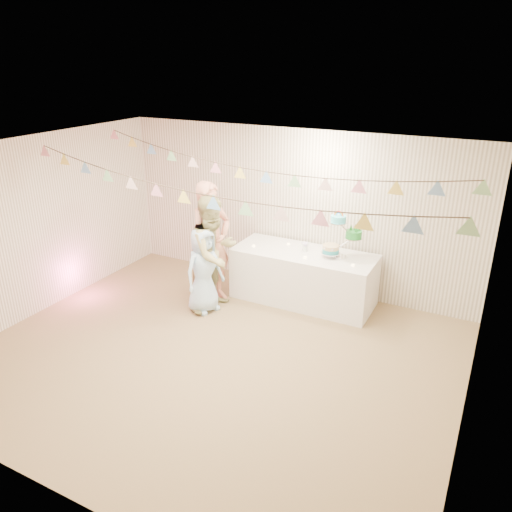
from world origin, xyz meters
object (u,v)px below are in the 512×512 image
at_px(person_adult_b, 214,253).
at_px(person_child, 204,270).
at_px(table, 303,277).
at_px(person_adult_a, 211,243).
at_px(cake_stand, 341,241).

distance_m(person_adult_b, person_child, 0.29).
xyz_separation_m(table, person_adult_b, (-1.12, -0.82, 0.48)).
bearing_deg(table, person_adult_a, -153.49).
distance_m(table, cake_stand, 0.87).
xyz_separation_m(person_adult_a, person_child, (0.07, -0.34, -0.30)).
distance_m(cake_stand, person_child, 2.08).
relative_size(person_adult_a, person_adult_b, 1.08).
relative_size(table, person_adult_a, 1.14).
bearing_deg(person_adult_b, cake_stand, -48.62).
height_order(table, person_child, person_child).
relative_size(table, person_adult_b, 1.23).
bearing_deg(person_adult_a, table, -42.59).
xyz_separation_m(cake_stand, person_adult_b, (-1.67, -0.87, -0.20)).
relative_size(cake_stand, person_adult_b, 0.38).
height_order(person_adult_a, person_child, person_adult_a).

